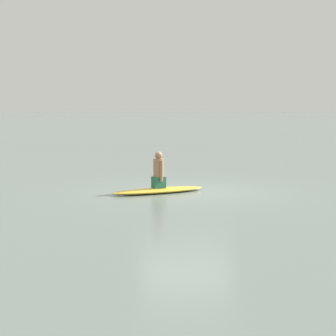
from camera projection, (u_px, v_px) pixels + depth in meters
name	position (u px, v px, depth m)	size (l,w,h in m)	color
ground_plane	(187.00, 192.00, 16.44)	(400.00, 400.00, 0.00)	slate
surfboard	(159.00, 190.00, 16.26)	(2.69, 0.65, 0.14)	gold
person_paddler	(159.00, 171.00, 16.21)	(0.43, 0.40, 0.98)	#26664C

